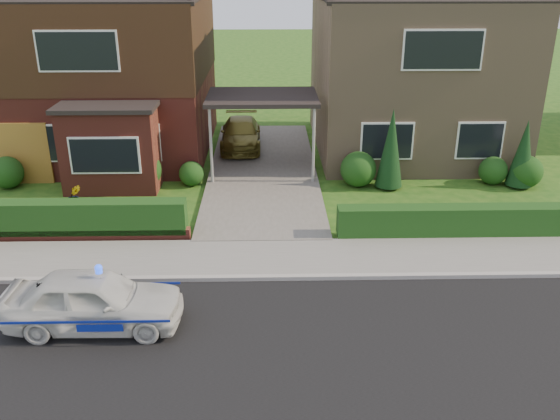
{
  "coord_description": "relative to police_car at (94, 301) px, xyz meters",
  "views": [
    {
      "loc": [
        0.16,
        -9.3,
        7.0
      ],
      "look_at": [
        0.45,
        3.5,
        1.62
      ],
      "focal_mm": 38.0,
      "sensor_mm": 36.0,
      "label": 1
    }
  ],
  "objects": [
    {
      "name": "ground",
      "position": [
        3.41,
        -1.2,
        -0.61
      ],
      "size": [
        120.0,
        120.0,
        0.0
      ],
      "primitive_type": "plane",
      "color": "#204F15",
      "rests_on": "ground"
    },
    {
      "name": "road",
      "position": [
        3.41,
        -1.2,
        -0.61
      ],
      "size": [
        60.0,
        6.0,
        0.02
      ],
      "primitive_type": "cube",
      "color": "black",
      "rests_on": "ground"
    },
    {
      "name": "kerb",
      "position": [
        3.41,
        1.85,
        -0.55
      ],
      "size": [
        60.0,
        0.16,
        0.12
      ],
      "primitive_type": "cube",
      "color": "#9E9993",
      "rests_on": "ground"
    },
    {
      "name": "sidewalk",
      "position": [
        3.41,
        2.9,
        -0.56
      ],
      "size": [
        60.0,
        2.0,
        0.1
      ],
      "primitive_type": "cube",
      "color": "slate",
      "rests_on": "ground"
    },
    {
      "name": "driveway",
      "position": [
        3.41,
        9.8,
        -0.55
      ],
      "size": [
        3.8,
        12.0,
        0.12
      ],
      "primitive_type": "cube",
      "color": "#666059",
      "rests_on": "ground"
    },
    {
      "name": "house_left",
      "position": [
        -2.38,
        12.7,
        3.2
      ],
      "size": [
        7.5,
        9.53,
        7.25
      ],
      "color": "maroon",
      "rests_on": "ground"
    },
    {
      "name": "house_right",
      "position": [
        9.21,
        12.79,
        3.05
      ],
      "size": [
        7.5,
        8.06,
        7.25
      ],
      "color": "#94785B",
      "rests_on": "ground"
    },
    {
      "name": "carport_link",
      "position": [
        3.41,
        9.75,
        2.04
      ],
      "size": [
        3.8,
        3.0,
        2.77
      ],
      "color": "black",
      "rests_on": "ground"
    },
    {
      "name": "garage_door",
      "position": [
        -4.84,
        8.76,
        0.44
      ],
      "size": [
        2.2,
        0.1,
        2.1
      ],
      "primitive_type": "cube",
      "color": "olive",
      "rests_on": "ground"
    },
    {
      "name": "dwarf_wall",
      "position": [
        -2.39,
        4.1,
        -0.43
      ],
      "size": [
        7.7,
        0.25,
        0.36
      ],
      "primitive_type": "cube",
      "color": "maroon",
      "rests_on": "ground"
    },
    {
      "name": "hedge_left",
      "position": [
        -2.39,
        4.25,
        -0.61
      ],
      "size": [
        7.5,
        0.55,
        0.9
      ],
      "primitive_type": "cube",
      "color": "#173C13",
      "rests_on": "ground"
    },
    {
      "name": "hedge_right",
      "position": [
        9.21,
        4.15,
        -0.61
      ],
      "size": [
        7.5,
        0.55,
        0.8
      ],
      "primitive_type": "cube",
      "color": "#173C13",
      "rests_on": "ground"
    },
    {
      "name": "shrub_left_far",
      "position": [
        -5.09,
        8.3,
        -0.07
      ],
      "size": [
        1.08,
        1.08,
        1.08
      ],
      "primitive_type": "sphere",
      "color": "#173C13",
      "rests_on": "ground"
    },
    {
      "name": "shrub_left_mid",
      "position": [
        -0.59,
        8.1,
        0.05
      ],
      "size": [
        1.32,
        1.32,
        1.32
      ],
      "primitive_type": "sphere",
      "color": "#173C13",
      "rests_on": "ground"
    },
    {
      "name": "shrub_left_near",
      "position": [
        1.01,
        8.4,
        -0.19
      ],
      "size": [
        0.84,
        0.84,
        0.84
      ],
      "primitive_type": "sphere",
      "color": "#173C13",
      "rests_on": "ground"
    },
    {
      "name": "shrub_right_near",
      "position": [
        6.61,
        8.2,
        -0.01
      ],
      "size": [
        1.2,
        1.2,
        1.2
      ],
      "primitive_type": "sphere",
      "color": "#173C13",
      "rests_on": "ground"
    },
    {
      "name": "shrub_right_mid",
      "position": [
        11.21,
        8.3,
        -0.13
      ],
      "size": [
        0.96,
        0.96,
        0.96
      ],
      "primitive_type": "sphere",
      "color": "#173C13",
      "rests_on": "ground"
    },
    {
      "name": "shrub_right_far",
      "position": [
        12.21,
        8.0,
        -0.07
      ],
      "size": [
        1.08,
        1.08,
        1.08
      ],
      "primitive_type": "sphere",
      "color": "#173C13",
      "rests_on": "ground"
    },
    {
      "name": "conifer_a",
      "position": [
        7.61,
        8.0,
        0.69
      ],
      "size": [
        0.9,
        0.9,
        2.6
      ],
      "primitive_type": "cone",
      "color": "black",
      "rests_on": "ground"
    },
    {
      "name": "conifer_b",
      "position": [
        12.01,
        8.0,
        0.49
      ],
      "size": [
        0.9,
        0.9,
        2.2
      ],
      "primitive_type": "cone",
      "color": "black",
      "rests_on": "ground"
    },
    {
      "name": "police_car",
      "position": [
        0.0,
        0.0,
        0.0
      ],
      "size": [
        3.31,
        3.62,
        1.39
      ],
      "rotation": [
        0.0,
        0.0,
        1.56
      ],
      "color": "silver",
      "rests_on": "ground"
    },
    {
      "name": "driveway_car",
      "position": [
        2.52,
        12.47,
        0.06
      ],
      "size": [
        1.62,
        3.84,
        1.11
      ],
      "primitive_type": "imported",
      "rotation": [
        0.0,
        0.0,
        0.02
      ],
      "color": "olive",
      "rests_on": "driveway"
    },
    {
      "name": "potted_plant_a",
      "position": [
        -3.23,
        4.8,
        -0.19
      ],
      "size": [
        0.5,
        0.39,
        0.86
      ],
      "primitive_type": "imported",
      "rotation": [
        0.0,
        0.0,
        0.2
      ],
      "color": "gray",
      "rests_on": "ground"
    },
    {
      "name": "potted_plant_b",
      "position": [
        -2.35,
        6.49,
        -0.25
      ],
      "size": [
        0.49,
        0.45,
        0.73
      ],
      "primitive_type": "imported",
      "rotation": [
        0.0,
        0.0,
        0.39
      ],
      "color": "gray",
      "rests_on": "ground"
    },
    {
      "name": "potted_plant_c",
      "position": [
        0.91,
        4.8,
        -0.22
      ],
      "size": [
        0.49,
        0.49,
        0.78
      ],
      "primitive_type": "imported",
      "rotation": [
        0.0,
        0.0,
        1.7
      ],
      "color": "gray",
      "rests_on": "ground"
    }
  ]
}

